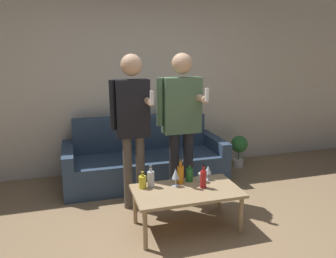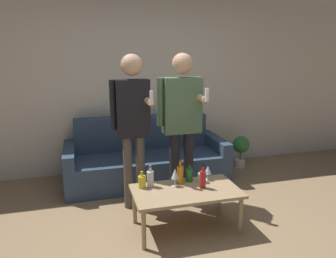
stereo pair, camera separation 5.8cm
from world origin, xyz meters
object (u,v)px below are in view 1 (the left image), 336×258
at_px(coffee_table, 187,194).
at_px(couch, 144,159).
at_px(person_standing_left, 132,117).
at_px(bottle_orange, 143,182).
at_px(person_standing_right, 181,116).

bearing_deg(coffee_table, couch, 95.26).
bearing_deg(coffee_table, person_standing_left, 124.14).
bearing_deg(person_standing_left, couch, 69.64).
height_order(couch, coffee_table, couch).
height_order(couch, bottle_orange, couch).
distance_m(couch, coffee_table, 1.41).
xyz_separation_m(couch, coffee_table, (0.13, -1.40, 0.08)).
xyz_separation_m(person_standing_left, person_standing_right, (0.57, 0.03, -0.03)).
bearing_deg(couch, bottle_orange, -102.96).
xyz_separation_m(bottle_orange, person_standing_left, (-0.01, 0.45, 0.57)).
relative_size(person_standing_left, person_standing_right, 1.00).
bearing_deg(couch, person_standing_right, -69.60).
relative_size(coffee_table, person_standing_left, 0.61).
bearing_deg(person_standing_right, couch, 110.40).
distance_m(coffee_table, person_standing_right, 0.93).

